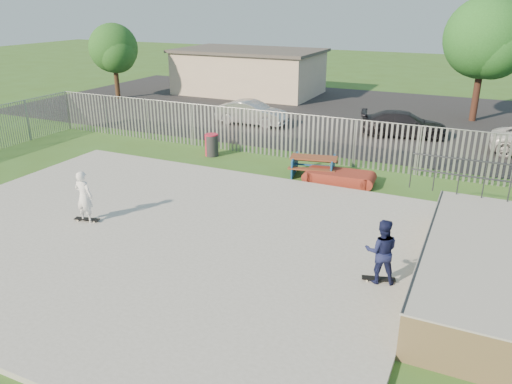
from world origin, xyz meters
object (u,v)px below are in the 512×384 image
at_px(trash_bin_red, 212,145).
at_px(car_silver, 252,113).
at_px(trash_bin_grey, 212,146).
at_px(car_dark, 404,124).
at_px(tree_left, 113,48).
at_px(skater_white, 84,197).
at_px(picnic_table, 313,166).
at_px(tree_mid, 485,38).
at_px(funbox, 339,177).
at_px(skater_navy, 381,251).

height_order(trash_bin_red, car_silver, car_silver).
distance_m(trash_bin_grey, car_silver, 6.21).
relative_size(trash_bin_red, car_dark, 0.23).
bearing_deg(tree_left, car_silver, -15.01).
bearing_deg(trash_bin_grey, skater_white, -88.61).
distance_m(tree_left, skater_white, 22.03).
height_order(picnic_table, tree_mid, tree_mid).
distance_m(picnic_table, trash_bin_grey, 5.02).
xyz_separation_m(funbox, tree_mid, (4.01, 13.44, 4.36)).
height_order(trash_bin_red, skater_navy, skater_navy).
distance_m(trash_bin_red, tree_left, 16.27).
xyz_separation_m(tree_mid, skater_navy, (-1.05, -20.20, -3.63)).
xyz_separation_m(tree_left, skater_white, (13.22, -17.44, -2.48)).
relative_size(funbox, car_dark, 0.53).
bearing_deg(tree_left, car_dark, -6.47).
bearing_deg(car_silver, trash_bin_red, -171.54).
xyz_separation_m(skater_navy, skater_white, (-8.91, -0.29, 0.00)).
distance_m(funbox, trash_bin_grey, 6.24).
distance_m(picnic_table, tree_left, 20.82).
bearing_deg(skater_white, funbox, -133.76).
bearing_deg(tree_mid, car_silver, -150.58).
relative_size(car_dark, tree_left, 0.85).
distance_m(funbox, tree_left, 22.05).
height_order(funbox, skater_navy, skater_navy).
bearing_deg(skater_navy, car_dark, -98.57).
bearing_deg(funbox, tree_left, 147.18).
distance_m(funbox, car_dark, 8.18).
bearing_deg(car_silver, tree_left, 74.62).
xyz_separation_m(picnic_table, skater_navy, (4.13, -7.16, 0.57)).
height_order(trash_bin_grey, skater_white, skater_white).
height_order(trash_bin_red, tree_mid, tree_mid).
bearing_deg(tree_mid, trash_bin_red, -129.44).
xyz_separation_m(car_silver, skater_white, (1.17, -14.21, 0.28)).
height_order(trash_bin_red, trash_bin_grey, trash_bin_red).
bearing_deg(trash_bin_red, tree_left, 144.32).
relative_size(funbox, skater_white, 1.43).
bearing_deg(trash_bin_red, tree_mid, 50.56).
xyz_separation_m(tree_left, skater_navy, (22.13, -17.16, -2.48)).
bearing_deg(skater_navy, car_silver, -70.19).
bearing_deg(trash_bin_red, funbox, -9.75).
height_order(picnic_table, trash_bin_red, trash_bin_red).
distance_m(trash_bin_grey, skater_navy, 12.00).
bearing_deg(car_dark, skater_white, 143.26).
height_order(funbox, tree_mid, tree_mid).
height_order(car_silver, car_dark, car_silver).
bearing_deg(tree_mid, tree_left, -172.51).
height_order(funbox, skater_white, skater_white).
relative_size(funbox, tree_left, 0.45).
bearing_deg(skater_navy, skater_white, -14.25).
relative_size(tree_left, skater_white, 3.16).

